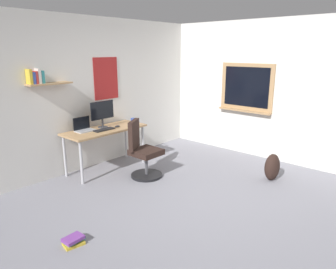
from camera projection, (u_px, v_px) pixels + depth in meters
The scene contains 12 objects.
ground_plane at pixel (203, 205), 4.25m from camera, with size 5.20×5.20×0.00m, color gray.
wall_back at pixel (91, 94), 5.48m from camera, with size 5.00×0.30×2.60m.
wall_right at pixel (283, 92), 5.69m from camera, with size 0.22×5.00×2.60m.
desk at pixel (105, 133), 5.39m from camera, with size 1.44×0.60×0.74m.
office_chair at pixel (143, 153), 5.13m from camera, with size 0.55×0.56×0.95m.
laptop at pixel (84, 128), 5.21m from camera, with size 0.31×0.21×0.23m.
monitor_primary at pixel (102, 112), 5.39m from camera, with size 0.46×0.17×0.46m.
keyboard at pixel (104, 130), 5.27m from camera, with size 0.37×0.13×0.02m, color black.
computer_mouse at pixel (117, 126), 5.47m from camera, with size 0.10×0.06×0.03m, color #262628.
coffee_mug at pixel (133, 120), 5.79m from camera, with size 0.08×0.08×0.09m, color #334CA5.
backpack at pixel (272, 167), 5.04m from camera, with size 0.32×0.22×0.44m, color black.
book_stack_on_floor at pixel (73, 240), 3.38m from camera, with size 0.24×0.19×0.10m.
Camera 1 is at (-3.20, -2.21, 2.04)m, focal length 33.43 mm.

